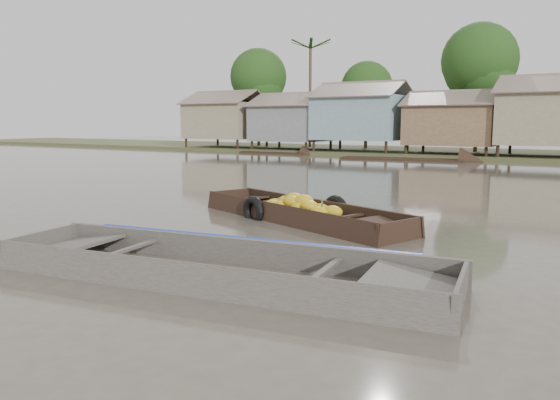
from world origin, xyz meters
The scene contains 3 objects.
ground centered at (0.00, 0.00, 0.00)m, with size 120.00×120.00×0.00m, color #50483D.
banana_boat centered at (-1.06, 3.06, 0.21)m, with size 6.58×3.71×0.91m.
viewer_boat centered at (0.40, -2.06, 0.06)m, with size 7.67×2.97×0.60m.
Camera 1 is at (5.54, -8.67, 2.45)m, focal length 35.00 mm.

